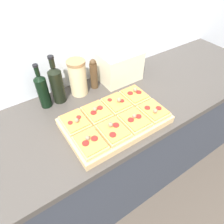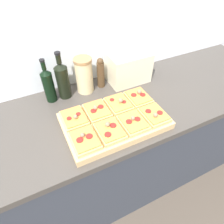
# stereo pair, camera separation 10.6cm
# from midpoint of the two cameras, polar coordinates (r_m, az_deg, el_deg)

# --- Properties ---
(ground_plane) EXTENTS (12.00, 12.00, 0.00)m
(ground_plane) POSITION_cam_midpoint_polar(r_m,az_deg,el_deg) (1.77, 1.72, -27.81)
(ground_plane) COLOR #4C4238
(wall_back) EXTENTS (6.00, 0.06, 2.50)m
(wall_back) POSITION_cam_midpoint_polar(r_m,az_deg,el_deg) (1.25, -16.46, 21.83)
(wall_back) COLOR silver
(wall_back) RESTS_ON ground_plane
(kitchen_counter) EXTENTS (2.63, 0.67, 0.89)m
(kitchen_counter) POSITION_cam_midpoint_polar(r_m,az_deg,el_deg) (1.49, -5.15, -12.41)
(kitchen_counter) COLOR #333842
(kitchen_counter) RESTS_ON ground_plane
(cutting_board) EXTENTS (0.54, 0.34, 0.04)m
(cutting_board) POSITION_cam_midpoint_polar(r_m,az_deg,el_deg) (1.07, -1.94, -2.63)
(cutting_board) COLOR tan
(cutting_board) RESTS_ON kitchen_counter
(pizza_slice_back_left) EXTENTS (0.12, 0.15, 0.05)m
(pizza_slice_back_left) POSITION_cam_midpoint_polar(r_m,az_deg,el_deg) (1.04, -13.46, -2.90)
(pizza_slice_back_left) COLOR tan
(pizza_slice_back_left) RESTS_ON cutting_board
(pizza_slice_back_midleft) EXTENTS (0.12, 0.15, 0.05)m
(pizza_slice_back_midleft) POSITION_cam_midpoint_polar(r_m,az_deg,el_deg) (1.07, -7.23, -0.14)
(pizza_slice_back_midleft) COLOR tan
(pizza_slice_back_midleft) RESTS_ON cutting_board
(pizza_slice_back_midright) EXTENTS (0.12, 0.15, 0.05)m
(pizza_slice_back_midright) POSITION_cam_midpoint_polar(r_m,az_deg,el_deg) (1.12, -1.36, 2.43)
(pizza_slice_back_midright) COLOR tan
(pizza_slice_back_midright) RESTS_ON cutting_board
(pizza_slice_back_right) EXTENTS (0.12, 0.15, 0.05)m
(pizza_slice_back_right) POSITION_cam_midpoint_polar(r_m,az_deg,el_deg) (1.18, 3.96, 4.77)
(pizza_slice_back_right) COLOR tan
(pizza_slice_back_right) RESTS_ON cutting_board
(pizza_slice_front_left) EXTENTS (0.12, 0.15, 0.05)m
(pizza_slice_front_left) POSITION_cam_midpoint_polar(r_m,az_deg,el_deg) (0.94, -9.50, -8.86)
(pizza_slice_front_left) COLOR tan
(pizza_slice_front_left) RESTS_ON cutting_board
(pizza_slice_front_midleft) EXTENTS (0.12, 0.15, 0.05)m
(pizza_slice_front_midleft) POSITION_cam_midpoint_polar(r_m,az_deg,el_deg) (0.97, -2.69, -5.57)
(pizza_slice_front_midleft) COLOR tan
(pizza_slice_front_midleft) RESTS_ON cutting_board
(pizza_slice_front_midright) EXTENTS (0.12, 0.15, 0.05)m
(pizza_slice_front_midright) POSITION_cam_midpoint_polar(r_m,az_deg,el_deg) (1.02, 3.51, -2.52)
(pizza_slice_front_midright) COLOR tan
(pizza_slice_front_midright) RESTS_ON cutting_board
(pizza_slice_front_right) EXTENTS (0.12, 0.15, 0.05)m
(pizza_slice_front_right) POSITION_cam_midpoint_polar(r_m,az_deg,el_deg) (1.08, 9.04, 0.23)
(pizza_slice_front_right) COLOR tan
(pizza_slice_front_right) RESTS_ON cutting_board
(olive_oil_bottle) EXTENTS (0.06, 0.06, 0.27)m
(olive_oil_bottle) POSITION_cam_midpoint_polar(r_m,az_deg,el_deg) (1.20, -21.66, 5.69)
(olive_oil_bottle) COLOR black
(olive_oil_bottle) RESTS_ON kitchen_counter
(wine_bottle) EXTENTS (0.08, 0.08, 0.29)m
(wine_bottle) POSITION_cam_midpoint_polar(r_m,az_deg,el_deg) (1.21, -17.98, 7.54)
(wine_bottle) COLOR black
(wine_bottle) RESTS_ON kitchen_counter
(grain_jar_tall) EXTENTS (0.11, 0.11, 0.23)m
(grain_jar_tall) POSITION_cam_midpoint_polar(r_m,az_deg,el_deg) (1.24, -12.19, 9.46)
(grain_jar_tall) COLOR beige
(grain_jar_tall) RESTS_ON kitchen_counter
(pepper_mill) EXTENTS (0.05, 0.05, 0.20)m
(pepper_mill) POSITION_cam_midpoint_polar(r_m,az_deg,el_deg) (1.28, -7.64, 10.58)
(pepper_mill) COLOR #47331E
(pepper_mill) RESTS_ON kitchen_counter
(toaster_oven) EXTENTS (0.29, 0.19, 0.20)m
(toaster_oven) POSITION_cam_midpoint_polar(r_m,az_deg,el_deg) (1.35, -0.07, 12.91)
(toaster_oven) COLOR beige
(toaster_oven) RESTS_ON kitchen_counter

